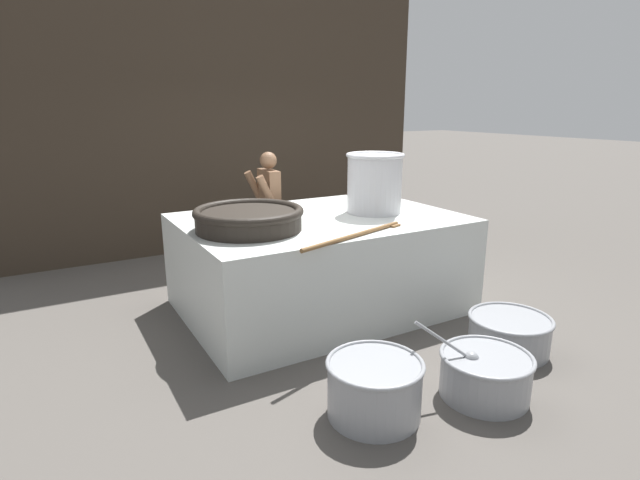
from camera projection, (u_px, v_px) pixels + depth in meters
The scene contains 10 objects.
ground_plane at pixel (320, 306), 5.50m from camera, with size 60.00×60.00×0.00m, color #56514C.
back_wall at pixel (221, 111), 7.48m from camera, with size 6.82×0.24×4.12m, color #382D23.
hearth_platform at pixel (320, 263), 5.37m from camera, with size 2.84×1.99×1.01m.
giant_wok_near at pixel (249, 218), 4.66m from camera, with size 1.03×1.03×0.21m.
stock_pot at pixel (375, 182), 5.38m from camera, with size 0.63×0.63×0.64m.
stirring_paddle at pixel (358, 234), 4.45m from camera, with size 1.28×0.46×0.04m.
cook at pixel (269, 207), 6.53m from camera, with size 0.38×0.58×1.57m.
prep_bowl_vegetables at pixel (485, 373), 3.76m from camera, with size 0.84×0.70×0.62m.
prep_bowl_meat at pixel (509, 332), 4.47m from camera, with size 0.74×0.74×0.33m.
prep_bowl_extra at pixel (374, 386), 3.52m from camera, with size 0.70×0.70×0.42m.
Camera 1 is at (-2.55, -4.44, 2.14)m, focal length 28.00 mm.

